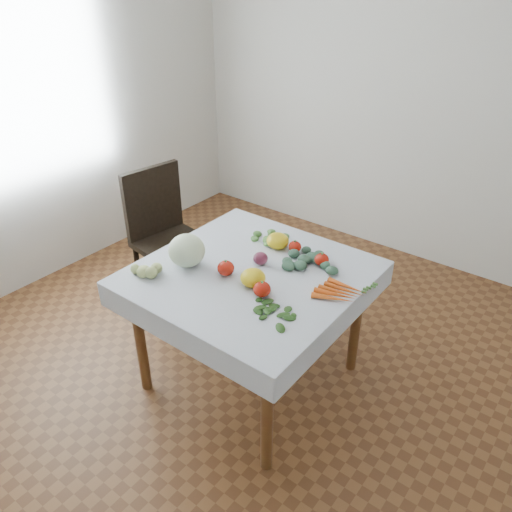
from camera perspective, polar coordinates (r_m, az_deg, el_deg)
The scene contains 20 objects.
ground at distance 3.12m, azimuth -0.55°, elevation -13.61°, with size 4.00×4.00×0.00m, color brown.
back_wall at distance 4.08m, azimuth 17.80°, elevation 17.61°, with size 4.00×0.04×2.70m, color silver.
left_wall at distance 3.90m, azimuth -25.46°, elevation 15.61°, with size 0.04×4.00×2.70m, color silver.
table at distance 2.70m, azimuth -0.62°, elevation -3.62°, with size 1.00×1.00×0.75m.
tablecloth at distance 2.65m, azimuth -0.63°, elevation -1.84°, with size 1.12×1.12×0.01m, color silver.
chair at distance 3.54m, azimuth -10.44°, elevation 3.07°, with size 0.51×0.51×0.99m.
cabbage at distance 2.69m, azimuth -7.92°, elevation 0.63°, with size 0.20×0.20×0.18m, color silver.
tomato_a at distance 2.82m, azimuth 4.45°, elevation 1.06°, with size 0.07×0.07×0.06m, color #B61A0C.
tomato_b at distance 2.71m, azimuth 7.51°, elevation -0.41°, with size 0.08×0.08×0.07m, color #B61A0C.
tomato_c at distance 2.44m, azimuth 0.69°, elevation -3.82°, with size 0.09×0.09×0.08m, color #B61A0C.
tomato_d at distance 2.60m, azimuth -3.48°, elevation -1.40°, with size 0.09×0.09×0.08m, color #B61A0C.
heirloom_back at distance 2.85m, azimuth 2.50°, elevation 1.75°, with size 0.13×0.13×0.09m, color gold.
heirloom_front at distance 2.51m, azimuth -0.35°, elevation -2.50°, with size 0.13×0.13×0.09m, color gold.
onion_a at distance 2.70m, azimuth 0.52°, elevation -0.27°, with size 0.08×0.08×0.07m, color #541834.
onion_b at distance 2.52m, azimuth -0.35°, elevation -2.67°, with size 0.08×0.08×0.07m, color #541834.
tomatillo_cluster at distance 2.68m, azimuth -12.42°, elevation -1.47°, with size 0.15×0.14×0.05m.
carrot_bunch at distance 2.50m, azimuth 9.36°, elevation -4.03°, with size 0.21×0.20×0.03m.
kale_bunch at distance 2.70m, azimuth 6.40°, elevation -0.72°, with size 0.31×0.24×0.04m.
basil_bunch at distance 2.35m, azimuth 1.75°, elevation -6.44°, with size 0.23×0.17×0.01m.
dill_bunch at distance 2.97m, azimuth 0.93°, elevation 2.32°, with size 0.22×0.18×0.02m.
Camera 1 is at (1.39, -1.75, 2.17)m, focal length 35.00 mm.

